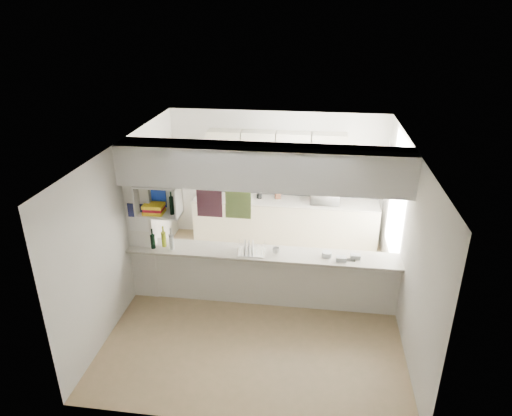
% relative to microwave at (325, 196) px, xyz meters
% --- Properties ---
extents(floor, '(4.80, 4.80, 0.00)m').
position_rel_microwave_xyz_m(floor, '(-0.97, -2.08, -1.07)').
color(floor, '#9B855A').
rests_on(floor, ground).
extents(ceiling, '(4.80, 4.80, 0.00)m').
position_rel_microwave_xyz_m(ceiling, '(-0.97, -2.08, 1.53)').
color(ceiling, white).
rests_on(ceiling, wall_back).
extents(wall_back, '(4.20, 0.00, 4.20)m').
position_rel_microwave_xyz_m(wall_back, '(-0.97, 0.32, 0.23)').
color(wall_back, silver).
rests_on(wall_back, floor).
extents(wall_left, '(0.00, 4.80, 4.80)m').
position_rel_microwave_xyz_m(wall_left, '(-3.07, -2.08, 0.23)').
color(wall_left, silver).
rests_on(wall_left, floor).
extents(wall_right, '(0.00, 4.80, 4.80)m').
position_rel_microwave_xyz_m(wall_right, '(1.13, -2.08, 0.23)').
color(wall_right, silver).
rests_on(wall_right, floor).
extents(servery_partition, '(4.20, 0.50, 2.60)m').
position_rel_microwave_xyz_m(servery_partition, '(-1.14, -2.08, 0.59)').
color(servery_partition, silver).
rests_on(servery_partition, floor).
extents(cubby_shelf, '(0.65, 0.35, 0.50)m').
position_rel_microwave_xyz_m(cubby_shelf, '(-2.53, -2.15, 0.64)').
color(cubby_shelf, white).
rests_on(cubby_shelf, bulkhead).
extents(kitchen_run, '(3.60, 0.63, 2.24)m').
position_rel_microwave_xyz_m(kitchen_run, '(-0.81, 0.05, -0.25)').
color(kitchen_run, beige).
rests_on(kitchen_run, floor).
extents(microwave, '(0.56, 0.38, 0.31)m').
position_rel_microwave_xyz_m(microwave, '(0.00, 0.00, 0.00)').
color(microwave, white).
rests_on(microwave, bench_top).
extents(bowl, '(0.26, 0.26, 0.06)m').
position_rel_microwave_xyz_m(bowl, '(-0.02, 0.00, 0.18)').
color(bowl, '#0E299C').
rests_on(bowl, microwave).
extents(dish_rack, '(0.43, 0.33, 0.22)m').
position_rel_microwave_xyz_m(dish_rack, '(-1.13, -2.13, -0.07)').
color(dish_rack, silver).
rests_on(dish_rack, breakfast_bar).
extents(cup, '(0.11, 0.11, 0.09)m').
position_rel_microwave_xyz_m(cup, '(-0.75, -2.11, -0.09)').
color(cup, white).
rests_on(cup, dish_rack).
extents(wine_bottles, '(0.37, 0.15, 0.36)m').
position_rel_microwave_xyz_m(wine_bottles, '(-2.51, -2.16, -0.02)').
color(wine_bottles, black).
rests_on(wine_bottles, breakfast_bar).
extents(plastic_tubs, '(0.57, 0.23, 0.07)m').
position_rel_microwave_xyz_m(plastic_tubs, '(0.20, -2.11, -0.12)').
color(plastic_tubs, silver).
rests_on(plastic_tubs, breakfast_bar).
extents(utensil_jar, '(0.11, 0.11, 0.15)m').
position_rel_microwave_xyz_m(utensil_jar, '(-1.28, 0.07, -0.08)').
color(utensil_jar, black).
rests_on(utensil_jar, bench_top).
extents(knife_block, '(0.13, 0.11, 0.21)m').
position_rel_microwave_xyz_m(knife_block, '(-0.92, 0.10, -0.05)').
color(knife_block, '#522D1C').
rests_on(knife_block, bench_top).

